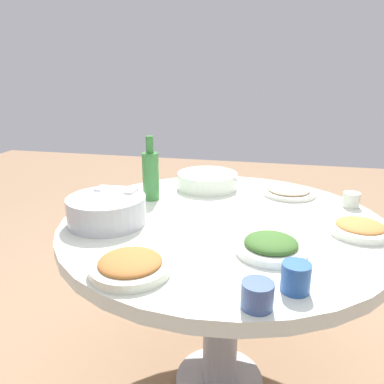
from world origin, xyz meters
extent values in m
plane|color=#8B6B4F|center=(0.00, 0.00, 0.00)|extent=(8.00, 8.00, 0.00)
cylinder|color=#99999E|center=(0.00, 0.00, 0.01)|extent=(0.36, 0.36, 0.03)
cylinder|color=#99999E|center=(0.00, 0.00, 0.36)|extent=(0.14, 0.14, 0.67)
cylinder|color=silver|center=(0.00, 0.00, 0.72)|extent=(1.16, 1.16, 0.04)
cylinder|color=#B2B5BA|center=(-0.39, -0.12, 0.79)|extent=(0.27, 0.27, 0.10)
ellipsoid|color=white|center=(-0.39, -0.12, 0.79)|extent=(0.22, 0.22, 0.11)
cube|color=white|center=(-0.39, -0.04, 0.84)|extent=(0.15, 0.07, 0.01)
cylinder|color=white|center=(-0.12, 0.36, 0.77)|extent=(0.27, 0.27, 0.07)
cylinder|color=black|center=(-0.12, 0.36, 0.77)|extent=(0.24, 0.24, 0.05)
cylinder|color=silver|center=(-0.12, 0.36, 0.80)|extent=(0.28, 0.11, 0.01)
cylinder|color=white|center=(0.45, -0.02, 0.75)|extent=(0.20, 0.20, 0.02)
ellipsoid|color=#BD7237|center=(0.45, -0.02, 0.77)|extent=(0.15, 0.15, 0.03)
cylinder|color=white|center=(0.17, -0.22, 0.75)|extent=(0.21, 0.21, 0.02)
ellipsoid|color=#345C23|center=(0.17, -0.22, 0.77)|extent=(0.16, 0.16, 0.04)
cylinder|color=silver|center=(0.23, 0.34, 0.75)|extent=(0.22, 0.22, 0.02)
ellipsoid|color=#CAAB88|center=(0.23, 0.34, 0.76)|extent=(0.18, 0.18, 0.03)
cylinder|color=silver|center=(-0.19, -0.42, 0.75)|extent=(0.22, 0.22, 0.03)
ellipsoid|color=#A0602B|center=(-0.19, -0.42, 0.77)|extent=(0.17, 0.17, 0.03)
cylinder|color=#387F39|center=(-0.32, 0.16, 0.84)|extent=(0.07, 0.07, 0.19)
cylinder|color=#387F39|center=(-0.32, 0.16, 0.97)|extent=(0.03, 0.03, 0.07)
cylinder|color=#3C538A|center=(0.15, -0.50, 0.77)|extent=(0.07, 0.07, 0.06)
cylinder|color=silver|center=(0.47, 0.24, 0.77)|extent=(0.06, 0.06, 0.06)
cylinder|color=#29549B|center=(0.23, -0.42, 0.78)|extent=(0.07, 0.07, 0.07)
camera|label=1|loc=(0.16, -1.25, 1.25)|focal=35.28mm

